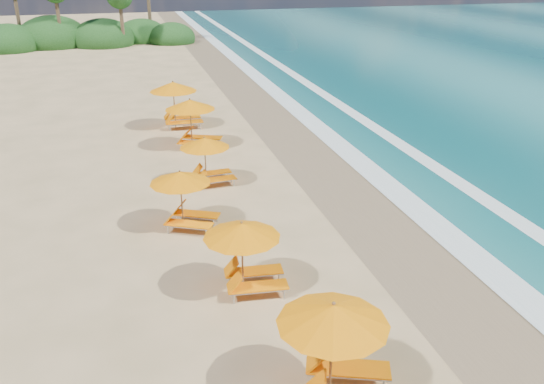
{
  "coord_description": "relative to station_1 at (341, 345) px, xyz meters",
  "views": [
    {
      "loc": [
        -4.64,
        -17.3,
        8.8
      ],
      "look_at": [
        0.0,
        0.0,
        1.2
      ],
      "focal_mm": 37.24,
      "sensor_mm": 36.0,
      "label": 1
    }
  ],
  "objects": [
    {
      "name": "station_5",
      "position": [
        -0.61,
        17.66,
        0.04
      ],
      "size": [
        3.2,
        3.17,
        2.45
      ],
      "rotation": [
        0.0,
        0.0,
        -0.41
      ],
      "color": "olive",
      "rests_on": "ground"
    },
    {
      "name": "ground",
      "position": [
        0.81,
        8.51,
        -1.34
      ],
      "size": [
        160.0,
        160.0,
        0.0
      ],
      "primitive_type": "plane",
      "color": "tan",
      "rests_on": "ground"
    },
    {
      "name": "wet_sand",
      "position": [
        4.81,
        8.51,
        -1.33
      ],
      "size": [
        4.0,
        160.0,
        0.01
      ],
      "primitive_type": "cube",
      "color": "#877350",
      "rests_on": "ground"
    },
    {
      "name": "surf_foam",
      "position": [
        7.51,
        8.51,
        -1.31
      ],
      "size": [
        4.0,
        160.0,
        0.01
      ],
      "color": "white",
      "rests_on": "ground"
    },
    {
      "name": "station_3",
      "position": [
        -2.1,
        8.98,
        -0.15
      ],
      "size": [
        2.79,
        2.79,
        2.11
      ],
      "rotation": [
        0.0,
        0.0,
        -0.46
      ],
      "color": "olive",
      "rests_on": "ground"
    },
    {
      "name": "treeline",
      "position": [
        -9.13,
        54.02,
        -0.34
      ],
      "size": [
        25.8,
        8.8,
        9.74
      ],
      "color": "#163D14",
      "rests_on": "ground"
    },
    {
      "name": "station_1",
      "position": [
        0.0,
        0.0,
        0.0
      ],
      "size": [
        3.07,
        3.02,
        2.38
      ],
      "rotation": [
        0.0,
        0.0,
        -0.36
      ],
      "color": "olive",
      "rests_on": "ground"
    },
    {
      "name": "station_6",
      "position": [
        -1.0,
        21.4,
        0.1
      ],
      "size": [
        2.76,
        2.55,
        2.57
      ],
      "rotation": [
        0.0,
        0.0,
        -0.01
      ],
      "color": "olive",
      "rests_on": "ground"
    },
    {
      "name": "station_4",
      "position": [
        -0.7,
        12.75,
        -0.18
      ],
      "size": [
        2.33,
        2.18,
        2.05
      ],
      "rotation": [
        0.0,
        0.0,
        0.08
      ],
      "color": "olive",
      "rests_on": "ground"
    },
    {
      "name": "station_2",
      "position": [
        -0.93,
        4.55,
        -0.12
      ],
      "size": [
        2.47,
        2.32,
        2.17
      ],
      "rotation": [
        0.0,
        0.0,
        -0.09
      ],
      "color": "olive",
      "rests_on": "ground"
    }
  ]
}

